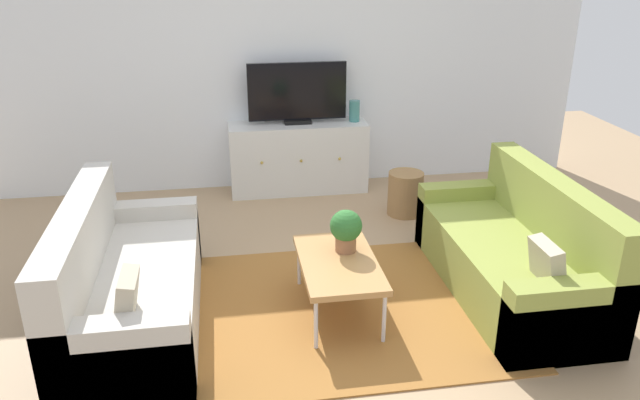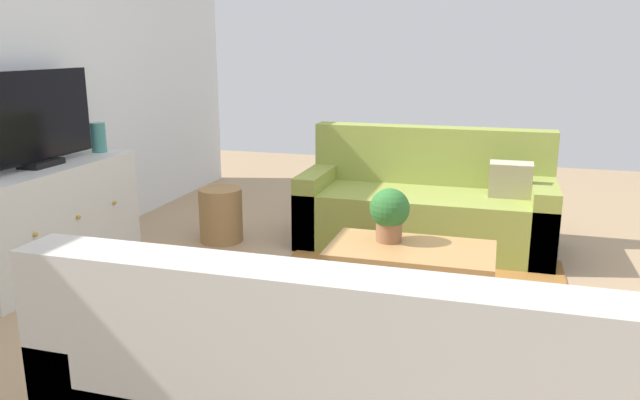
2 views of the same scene
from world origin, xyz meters
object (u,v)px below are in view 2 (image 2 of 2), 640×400
Objects in this scene: coffee_table at (411,253)px; wicker_basket at (221,215)px; flat_screen_tv at (36,119)px; potted_plant at (390,212)px; glass_vase at (98,137)px; tv_console at (50,220)px; couch_right_side at (427,207)px.

wicker_basket is at bearing 59.26° from coffee_table.
coffee_table is at bearing -120.74° from wicker_basket.
coffee_table is 2.56m from flat_screen_tv.
flat_screen_tv is at bearing 91.14° from potted_plant.
tv_console is at bearing -180.00° from glass_vase.
wicker_basket is at bearing 59.08° from potted_plant.
coffee_table is 4.19× the size of glass_vase.
glass_vase is (0.60, -0.02, -0.20)m from flat_screen_tv.
flat_screen_tv is at bearing 89.26° from coffee_table.
tv_console is at bearing 119.78° from couch_right_side.
tv_console is 0.68m from flat_screen_tv.
couch_right_side reaches higher than coffee_table.
tv_console is 1.25m from wicker_basket.
potted_plant is at bearing 61.15° from coffee_table.
tv_console is at bearing 89.25° from coffee_table.
tv_console is (-0.05, 2.31, -0.22)m from potted_plant.
flat_screen_tv is at bearing 90.00° from tv_console.
tv_console reaches higher than potted_plant.
flat_screen_tv is at bearing 119.58° from couch_right_side.
coffee_table is (-1.39, -0.08, 0.09)m from couch_right_side.
tv_console is 3.38× the size of wicker_basket.
glass_vase is (-0.76, 2.37, 0.55)m from couch_right_side.
coffee_table is at bearing -118.85° from potted_plant.
wicker_basket is (-0.42, 1.56, -0.08)m from couch_right_side.
flat_screen_tv reaches higher than potted_plant.
couch_right_side is at bearing -72.22° from glass_vase.
potted_plant is 0.22× the size of tv_console.
tv_console is at bearing 139.26° from wicker_basket.
glass_vase is 1.08m from wicker_basket.
potted_plant reaches higher than wicker_basket.
potted_plant is at bearing 177.12° from couch_right_side.
glass_vase is at bearing 107.78° from couch_right_side.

